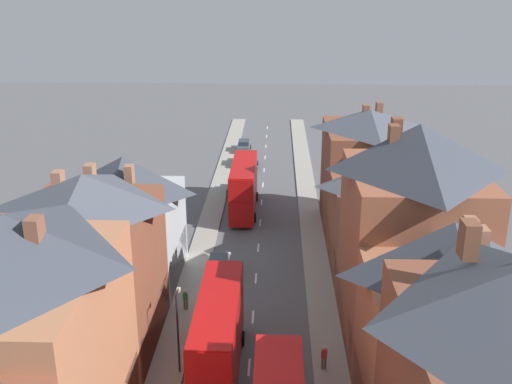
# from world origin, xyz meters

# --- Properties ---
(pavement_left) EXTENTS (2.20, 104.00, 0.14)m
(pavement_left) POSITION_xyz_m (-5.10, 38.00, 0.07)
(pavement_left) COLOR gray
(pavement_left) RESTS_ON ground
(pavement_right) EXTENTS (2.20, 104.00, 0.14)m
(pavement_right) POSITION_xyz_m (5.10, 38.00, 0.07)
(pavement_right) COLOR gray
(pavement_right) RESTS_ON ground
(centre_line_dashes) EXTENTS (0.14, 97.80, 0.01)m
(centre_line_dashes) POSITION_xyz_m (0.00, 36.00, 0.01)
(centre_line_dashes) COLOR silver
(centre_line_dashes) RESTS_ON ground
(terrace_row_left) EXTENTS (8.00, 47.19, 13.45)m
(terrace_row_left) POSITION_xyz_m (-10.18, 11.09, 5.75)
(terrace_row_left) COLOR beige
(terrace_row_left) RESTS_ON ground
(terrace_row_right) EXTENTS (8.00, 58.82, 14.96)m
(terrace_row_right) POSITION_xyz_m (10.19, 16.66, 6.16)
(terrace_row_right) COLOR #A36042
(terrace_row_right) RESTS_ON ground
(double_decker_bus_mid_street) EXTENTS (2.74, 10.80, 5.30)m
(double_decker_bus_mid_street) POSITION_xyz_m (-1.81, 17.11, 2.82)
(double_decker_bus_mid_street) COLOR #B70F0F
(double_decker_bus_mid_street) RESTS_ON ground
(double_decker_bus_far_approaching) EXTENTS (2.74, 10.80, 5.30)m
(double_decker_bus_far_approaching) POSITION_xyz_m (-1.81, 45.15, 2.82)
(double_decker_bus_far_approaching) COLOR #B70F0F
(double_decker_bus_far_approaching) RESTS_ON ground
(car_near_blue) EXTENTS (1.90, 4.57, 1.66)m
(car_near_blue) POSITION_xyz_m (-3.10, 62.09, 0.84)
(car_near_blue) COLOR gray
(car_near_blue) RESTS_ON ground
(car_near_silver) EXTENTS (1.90, 4.08, 1.62)m
(car_near_silver) POSITION_xyz_m (-3.10, 51.23, 0.82)
(car_near_silver) COLOR #144728
(car_near_silver) RESTS_ON ground
(car_parked_left_a) EXTENTS (1.90, 4.42, 1.66)m
(car_parked_left_a) POSITION_xyz_m (-1.80, 60.81, 0.84)
(car_parked_left_a) COLOR navy
(car_parked_left_a) RESTS_ON ground
(car_parked_right_a) EXTENTS (1.90, 4.38, 1.63)m
(car_parked_right_a) POSITION_xyz_m (-3.10, 30.51, 0.82)
(car_parked_right_a) COLOR silver
(car_parked_right_a) RESTS_ON ground
(car_mid_black) EXTENTS (1.90, 4.44, 1.67)m
(car_mid_black) POSITION_xyz_m (-3.10, 68.99, 0.84)
(car_mid_black) COLOR #4C515B
(car_mid_black) RESTS_ON ground
(pedestrian_mid_left) EXTENTS (0.36, 0.22, 1.61)m
(pedestrian_mid_left) POSITION_xyz_m (4.65, 17.82, 1.03)
(pedestrian_mid_left) COLOR brown
(pedestrian_mid_left) RESTS_ON pavement_right
(pedestrian_mid_right) EXTENTS (0.36, 0.22, 1.61)m
(pedestrian_mid_right) POSITION_xyz_m (-4.96, 24.63, 1.03)
(pedestrian_mid_right) COLOR brown
(pedestrian_mid_right) RESTS_ON pavement_left
(street_lamp) EXTENTS (0.20, 1.12, 5.50)m
(street_lamp) POSITION_xyz_m (-4.25, 17.36, 3.24)
(street_lamp) COLOR black
(street_lamp) RESTS_ON ground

